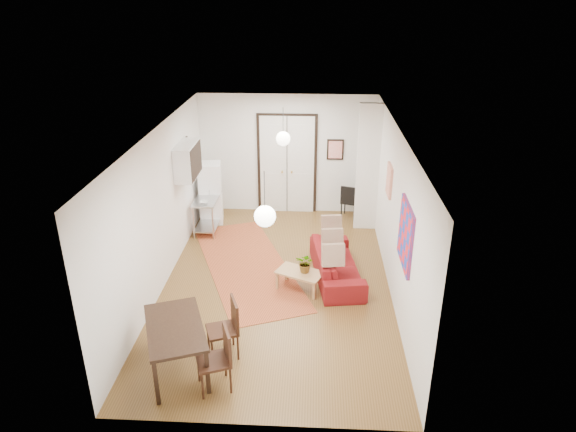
{
  "coord_description": "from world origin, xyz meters",
  "views": [
    {
      "loc": [
        0.66,
        -8.37,
        5.07
      ],
      "look_at": [
        0.19,
        0.29,
        1.25
      ],
      "focal_mm": 32.0,
      "sensor_mm": 36.0,
      "label": 1
    }
  ],
  "objects_px": {
    "kitchen_counter": "(207,210)",
    "dining_chair_near": "(223,321)",
    "coffee_table": "(300,274)",
    "fridge": "(211,193)",
    "black_side_chair": "(350,197)",
    "dining_chair_far": "(214,352)",
    "dining_table": "(175,331)",
    "sofa": "(337,264)"
  },
  "relations": [
    {
      "from": "kitchen_counter",
      "to": "dining_chair_far",
      "type": "distance_m",
      "value": 5.11
    },
    {
      "from": "kitchen_counter",
      "to": "dining_table",
      "type": "bearing_deg",
      "value": -82.93
    },
    {
      "from": "sofa",
      "to": "dining_chair_near",
      "type": "height_order",
      "value": "dining_chair_near"
    },
    {
      "from": "black_side_chair",
      "to": "kitchen_counter",
      "type": "bearing_deg",
      "value": 34.83
    },
    {
      "from": "sofa",
      "to": "coffee_table",
      "type": "relative_size",
      "value": 2.09
    },
    {
      "from": "dining_table",
      "to": "black_side_chair",
      "type": "distance_m",
      "value": 6.37
    },
    {
      "from": "dining_chair_near",
      "to": "black_side_chair",
      "type": "bearing_deg",
      "value": 136.87
    },
    {
      "from": "dining_table",
      "to": "dining_chair_near",
      "type": "bearing_deg",
      "value": 36.38
    },
    {
      "from": "dining_table",
      "to": "dining_chair_near",
      "type": "distance_m",
      "value": 0.76
    },
    {
      "from": "sofa",
      "to": "coffee_table",
      "type": "bearing_deg",
      "value": 117.09
    },
    {
      "from": "sofa",
      "to": "kitchen_counter",
      "type": "xyz_separation_m",
      "value": [
        -2.87,
        1.99,
        0.19
      ]
    },
    {
      "from": "coffee_table",
      "to": "dining_chair_near",
      "type": "bearing_deg",
      "value": -121.14
    },
    {
      "from": "black_side_chair",
      "to": "fridge",
      "type": "bearing_deg",
      "value": 27.03
    },
    {
      "from": "sofa",
      "to": "black_side_chair",
      "type": "distance_m",
      "value": 3.01
    },
    {
      "from": "kitchen_counter",
      "to": "fridge",
      "type": "bearing_deg",
      "value": 91.14
    },
    {
      "from": "dining_chair_near",
      "to": "black_side_chair",
      "type": "height_order",
      "value": "dining_chair_near"
    },
    {
      "from": "sofa",
      "to": "dining_chair_far",
      "type": "xyz_separation_m",
      "value": [
        -1.78,
        -3.0,
        0.24
      ]
    },
    {
      "from": "kitchen_counter",
      "to": "dining_chair_near",
      "type": "xyz_separation_m",
      "value": [
        1.09,
        -4.29,
        0.05
      ]
    },
    {
      "from": "coffee_table",
      "to": "kitchen_counter",
      "type": "xyz_separation_m",
      "value": [
        -2.19,
        2.47,
        0.16
      ]
    },
    {
      "from": "coffee_table",
      "to": "fridge",
      "type": "bearing_deg",
      "value": 126.68
    },
    {
      "from": "kitchen_counter",
      "to": "dining_table",
      "type": "distance_m",
      "value": 4.76
    },
    {
      "from": "kitchen_counter",
      "to": "dining_table",
      "type": "height_order",
      "value": "kitchen_counter"
    },
    {
      "from": "fridge",
      "to": "black_side_chair",
      "type": "bearing_deg",
      "value": 0.96
    },
    {
      "from": "fridge",
      "to": "dining_table",
      "type": "xyz_separation_m",
      "value": [
        0.49,
        -5.2,
        -0.06
      ]
    },
    {
      "from": "kitchen_counter",
      "to": "dining_table",
      "type": "relative_size",
      "value": 0.67
    },
    {
      "from": "fridge",
      "to": "black_side_chair",
      "type": "height_order",
      "value": "fridge"
    },
    {
      "from": "dining_chair_near",
      "to": "dining_chair_far",
      "type": "relative_size",
      "value": 1.0
    },
    {
      "from": "kitchen_counter",
      "to": "black_side_chair",
      "type": "relative_size",
      "value": 1.23
    },
    {
      "from": "sofa",
      "to": "kitchen_counter",
      "type": "bearing_deg",
      "value": 47.3
    },
    {
      "from": "sofa",
      "to": "dining_chair_near",
      "type": "relative_size",
      "value": 2.16
    },
    {
      "from": "dining_table",
      "to": "dining_chair_far",
      "type": "height_order",
      "value": "dining_chair_far"
    },
    {
      "from": "fridge",
      "to": "kitchen_counter",
      "type": "bearing_deg",
      "value": -98.0
    },
    {
      "from": "coffee_table",
      "to": "kitchen_counter",
      "type": "bearing_deg",
      "value": 131.57
    },
    {
      "from": "coffee_table",
      "to": "dining_chair_far",
      "type": "distance_m",
      "value": 2.76
    },
    {
      "from": "kitchen_counter",
      "to": "coffee_table",
      "type": "bearing_deg",
      "value": -47.29
    },
    {
      "from": "coffee_table",
      "to": "black_side_chair",
      "type": "height_order",
      "value": "black_side_chair"
    },
    {
      "from": "sofa",
      "to": "black_side_chair",
      "type": "bearing_deg",
      "value": -15.89
    },
    {
      "from": "dining_chair_near",
      "to": "dining_chair_far",
      "type": "height_order",
      "value": "same"
    },
    {
      "from": "fridge",
      "to": "dining_chair_far",
      "type": "xyz_separation_m",
      "value": [
        1.09,
        -5.46,
        -0.19
      ]
    },
    {
      "from": "sofa",
      "to": "fridge",
      "type": "xyz_separation_m",
      "value": [
        -2.87,
        2.46,
        0.43
      ]
    },
    {
      "from": "dining_chair_near",
      "to": "black_side_chair",
      "type": "distance_m",
      "value": 5.72
    },
    {
      "from": "coffee_table",
      "to": "dining_chair_far",
      "type": "height_order",
      "value": "dining_chair_far"
    }
  ]
}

